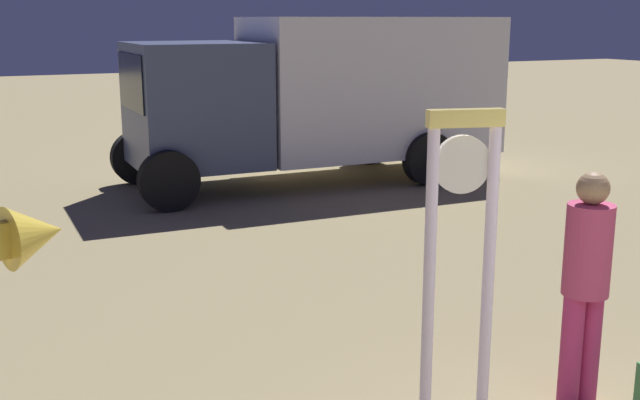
% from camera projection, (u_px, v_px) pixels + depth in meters
% --- Properties ---
extents(standing_clock, '(0.45, 0.19, 2.28)m').
position_uv_depth(standing_clock, '(459.00, 265.00, 4.57)').
color(standing_clock, white).
rests_on(standing_clock, ground_plane).
extents(person_near_clock, '(0.33, 0.33, 1.73)m').
position_uv_depth(person_near_clock, '(586.00, 277.00, 5.57)').
color(person_near_clock, '#BE2F64').
rests_on(person_near_clock, ground_plane).
extents(box_truck_near, '(6.56, 2.54, 2.80)m').
position_uv_depth(box_truck_near, '(325.00, 92.00, 13.40)').
color(box_truck_near, silver).
rests_on(box_truck_near, ground_plane).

